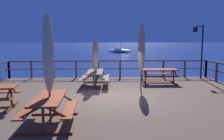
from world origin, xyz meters
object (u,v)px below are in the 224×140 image
at_px(lamp_post_hooked, 200,44).
at_px(sailboat_distant, 119,51).
at_px(picnic_table_mid_right, 49,104).
at_px(patio_umbrella_tall_mid_left, 95,55).
at_px(patio_umbrella_tall_back_right, 48,54).
at_px(picnic_table_back_right, 95,75).
at_px(picnic_table_front_right, 160,73).
at_px(patio_umbrella_tall_front, 142,48).

xyz_separation_m(lamp_post_hooked, sailboat_distant, (-1.65, 42.47, -2.29)).
distance_m(picnic_table_mid_right, sailboat_distant, 50.19).
height_order(patio_umbrella_tall_mid_left, patio_umbrella_tall_back_right, patio_umbrella_tall_back_right).
bearing_deg(picnic_table_back_right, patio_umbrella_tall_back_right, -101.74).
relative_size(picnic_table_mid_right, lamp_post_hooked, 0.62).
distance_m(picnic_table_front_right, patio_umbrella_tall_mid_left, 3.64).
relative_size(picnic_table_front_right, sailboat_distant, 0.25).
relative_size(picnic_table_back_right, patio_umbrella_tall_front, 0.71).
height_order(picnic_table_mid_right, sailboat_distant, sailboat_distant).
bearing_deg(patio_umbrella_tall_mid_left, picnic_table_mid_right, -101.94).
distance_m(picnic_table_back_right, patio_umbrella_tall_back_right, 5.58).
bearing_deg(picnic_table_mid_right, patio_umbrella_tall_back_right, 82.10).
relative_size(picnic_table_front_right, lamp_post_hooked, 0.60).
bearing_deg(patio_umbrella_tall_back_right, patio_umbrella_tall_mid_left, 78.02).
bearing_deg(sailboat_distant, picnic_table_mid_right, -96.41).
height_order(picnic_table_front_right, patio_umbrella_tall_mid_left, patio_umbrella_tall_mid_left).
bearing_deg(sailboat_distant, picnic_table_front_right, -91.36).
height_order(lamp_post_hooked, sailboat_distant, sailboat_distant).
bearing_deg(patio_umbrella_tall_front, patio_umbrella_tall_back_right, -127.72).
distance_m(picnic_table_back_right, lamp_post_hooked, 6.66).
height_order(picnic_table_mid_right, patio_umbrella_tall_front, patio_umbrella_tall_front).
bearing_deg(picnic_table_mid_right, lamp_post_hooked, 45.61).
bearing_deg(patio_umbrella_tall_back_right, lamp_post_hooked, 45.44).
bearing_deg(lamp_post_hooked, picnic_table_front_right, -153.17).
relative_size(picnic_table_mid_right, patio_umbrella_tall_back_right, 0.65).
relative_size(patio_umbrella_tall_back_right, lamp_post_hooked, 0.96).
relative_size(picnic_table_front_right, patio_umbrella_tall_mid_left, 0.78).
relative_size(patio_umbrella_tall_back_right, sailboat_distant, 0.40).
xyz_separation_m(picnic_table_mid_right, patio_umbrella_tall_mid_left, (1.13, 5.35, 1.00)).
bearing_deg(patio_umbrella_tall_front, lamp_post_hooked, 38.28).
bearing_deg(picnic_table_back_right, sailboat_distant, 84.24).
xyz_separation_m(picnic_table_front_right, picnic_table_back_right, (-3.45, -0.70, 0.01)).
relative_size(picnic_table_back_right, sailboat_distant, 0.28).
height_order(patio_umbrella_tall_mid_left, sailboat_distant, sailboat_distant).
relative_size(picnic_table_front_right, picnic_table_mid_right, 0.97).
relative_size(picnic_table_back_right, patio_umbrella_tall_mid_left, 0.89).
bearing_deg(patio_umbrella_tall_back_right, picnic_table_front_right, 52.78).
distance_m(picnic_table_mid_right, patio_umbrella_tall_front, 5.54).
bearing_deg(picnic_table_front_right, picnic_table_mid_right, -127.03).
xyz_separation_m(picnic_table_mid_right, lamp_post_hooked, (7.25, 7.40, 1.55)).
distance_m(picnic_table_mid_right, patio_umbrella_tall_back_right, 1.39).
distance_m(picnic_table_front_right, patio_umbrella_tall_back_right, 7.65).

